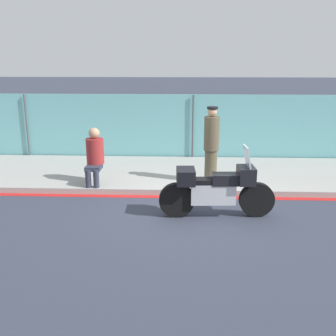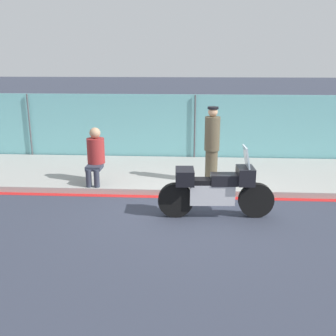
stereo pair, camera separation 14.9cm
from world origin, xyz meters
TOP-DOWN VIEW (x-y plane):
  - ground_plane at (0.00, 0.00)m, footprint 120.00×120.00m
  - sidewalk at (0.00, 2.50)m, footprint 38.26×3.23m
  - curb_paint_stripe at (0.00, 0.80)m, footprint 38.26×0.18m
  - storefront_fence at (0.00, 4.20)m, footprint 36.34×0.17m
  - motorcycle at (0.39, -0.31)m, footprint 2.33×0.57m
  - officer_standing at (0.40, 1.56)m, footprint 0.37×0.37m
  - person_seated_on_curb at (-2.42, 1.37)m, footprint 0.43×0.71m

SIDE VIEW (x-z plane):
  - ground_plane at x=0.00m, z-range 0.00..0.00m
  - curb_paint_stripe at x=0.00m, z-range 0.00..0.01m
  - sidewalk at x=0.00m, z-range 0.00..0.14m
  - motorcycle at x=0.39m, z-range -0.14..1.32m
  - person_seated_on_curb at x=-2.42m, z-range 0.21..1.57m
  - storefront_fence at x=0.00m, z-range 0.00..2.05m
  - officer_standing at x=0.40m, z-range 0.17..2.03m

